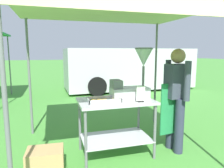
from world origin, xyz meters
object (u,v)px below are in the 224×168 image
donut_cart (116,115)px  vendor (176,95)px  donut_tray (103,101)px  menu_sign (141,95)px  supply_crate (45,162)px  stall_canopy (114,12)px  donut_fryer (134,79)px  van_silver (129,68)px

donut_cart → vendor: 0.98m
donut_tray → menu_sign: 0.54m
donut_cart → vendor: size_ratio=0.69×
donut_cart → supply_crate: (-1.02, -0.26, -0.46)m
donut_tray → vendor: 1.15m
stall_canopy → vendor: stall_canopy is taller
stall_canopy → donut_tray: 1.28m
donut_fryer → menu_sign: bearing=-82.0°
menu_sign → van_silver: (1.96, 5.55, -0.07)m
stall_canopy → donut_fryer: size_ratio=3.64×
donut_cart → donut_fryer: size_ratio=1.44×
stall_canopy → donut_cart: 1.50m
donut_tray → donut_fryer: 0.57m
donut_tray → menu_sign: bearing=-11.4°
donut_fryer → menu_sign: donut_fryer is taller
donut_tray → vendor: size_ratio=0.28×
stall_canopy → donut_fryer: 1.02m
supply_crate → van_silver: (3.29, 5.60, 0.71)m
vendor → supply_crate: 2.10m
donut_tray → donut_fryer: (0.49, 0.10, 0.28)m
stall_canopy → donut_cart: stall_canopy is taller
donut_fryer → vendor: bearing=-10.4°
donut_cart → donut_fryer: donut_fryer is taller
menu_sign → stall_canopy: bearing=134.4°
donut_tray → donut_fryer: bearing=11.1°
stall_canopy → donut_tray: bearing=-136.4°
donut_cart → donut_fryer: bearing=-2.3°
donut_tray → supply_crate: 1.09m
donut_cart → vendor: bearing=-8.0°
menu_sign → supply_crate: bearing=-177.9°
stall_canopy → donut_fryer: bearing=-21.5°
donut_fryer → van_silver: 5.71m
stall_canopy → menu_sign: 1.25m
vendor → van_silver: (1.33, 5.47, -0.03)m
vendor → van_silver: size_ratio=0.30×
stall_canopy → donut_tray: stall_canopy is taller
stall_canopy → donut_cart: size_ratio=2.52×
donut_cart → supply_crate: size_ratio=2.31×
donut_tray → menu_sign: (0.52, -0.11, 0.07)m
donut_fryer → menu_sign: 0.29m
donut_fryer → supply_crate: 1.65m
menu_sign → van_silver: van_silver is taller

